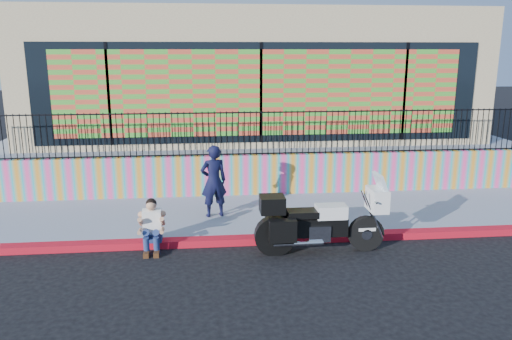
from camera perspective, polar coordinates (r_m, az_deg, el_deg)
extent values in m
plane|color=black|center=(10.86, 2.96, -8.23)|extent=(90.00, 90.00, 0.00)
cube|color=#B30C17|center=(10.84, 2.97, -7.86)|extent=(16.00, 0.30, 0.15)
cube|color=gray|center=(12.37, 1.81, -5.10)|extent=(16.00, 3.00, 0.15)
cube|color=#FF438F|center=(13.72, 0.95, -0.50)|extent=(16.00, 0.20, 1.10)
cube|color=gray|center=(18.70, -0.88, 3.04)|extent=(16.00, 10.00, 1.25)
cube|color=tan|center=(18.20, -0.85, 11.07)|extent=(14.00, 8.00, 4.00)
cube|color=black|center=(14.24, 0.57, 8.79)|extent=(12.60, 0.04, 2.80)
cube|color=#D84D30|center=(14.21, 0.58, 8.78)|extent=(11.48, 0.02, 2.40)
cylinder|color=black|center=(10.54, 12.44, -7.09)|extent=(0.73, 0.16, 0.73)
cylinder|color=black|center=(10.13, 2.15, -7.64)|extent=(0.73, 0.16, 0.73)
cube|color=black|center=(10.23, 7.43, -6.40)|extent=(1.05, 0.31, 0.38)
cube|color=silver|center=(10.26, 7.11, -7.00)|extent=(0.44, 0.38, 0.33)
cube|color=white|center=(10.18, 8.58, -4.70)|extent=(0.61, 0.36, 0.27)
cube|color=black|center=(10.06, 5.32, -4.96)|extent=(0.61, 0.38, 0.13)
cube|color=white|center=(10.38, 13.69, -3.29)|extent=(0.33, 0.58, 0.47)
cube|color=silver|center=(10.30, 14.03, -1.39)|extent=(0.20, 0.51, 0.37)
cube|color=black|center=(9.90, 1.86, -3.93)|extent=(0.49, 0.47, 0.33)
cube|color=black|center=(9.75, 3.08, -6.97)|extent=(0.53, 0.20, 0.44)
cube|color=black|center=(10.37, 2.52, -5.70)|extent=(0.53, 0.20, 0.44)
cube|color=white|center=(10.51, 12.47, -6.53)|extent=(0.36, 0.18, 0.07)
imported|color=black|center=(11.83, -4.87, -1.27)|extent=(0.71, 0.55, 1.73)
cube|color=navy|center=(10.69, -11.66, -7.49)|extent=(0.36, 0.28, 0.18)
cube|color=white|center=(10.53, -11.77, -5.79)|extent=(0.38, 0.27, 0.54)
sphere|color=tan|center=(10.39, -11.89, -3.98)|extent=(0.21, 0.21, 0.21)
cube|color=#472814|center=(10.37, -12.41, -9.34)|extent=(0.11, 0.26, 0.10)
cube|color=#472814|center=(10.34, -11.29, -9.33)|extent=(0.11, 0.26, 0.10)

